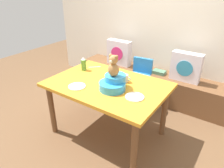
% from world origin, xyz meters
% --- Properties ---
extents(ground_plane, '(8.00, 8.00, 0.00)m').
position_xyz_m(ground_plane, '(0.00, 0.00, 0.00)').
color(ground_plane, brown).
extents(back_wall, '(4.40, 0.10, 2.60)m').
position_xyz_m(back_wall, '(0.00, 1.50, 1.30)').
color(back_wall, silver).
rests_on(back_wall, ground_plane).
extents(window_bench, '(2.60, 0.44, 0.46)m').
position_xyz_m(window_bench, '(0.00, 1.23, 0.23)').
color(window_bench, brown).
rests_on(window_bench, ground_plane).
extents(pillow_floral_left, '(0.44, 0.15, 0.44)m').
position_xyz_m(pillow_floral_left, '(-0.61, 1.21, 0.68)').
color(pillow_floral_left, silver).
rests_on(pillow_floral_left, window_bench).
extents(pillow_floral_right, '(0.44, 0.15, 0.44)m').
position_xyz_m(pillow_floral_right, '(0.58, 1.21, 0.68)').
color(pillow_floral_right, silver).
rests_on(pillow_floral_right, window_bench).
extents(book_stack, '(0.20, 0.14, 0.06)m').
position_xyz_m(book_stack, '(0.17, 1.23, 0.49)').
color(book_stack, '#4D765B').
rests_on(book_stack, window_bench).
extents(dining_table, '(1.40, 0.96, 0.74)m').
position_xyz_m(dining_table, '(0.00, 0.00, 0.64)').
color(dining_table, orange).
rests_on(dining_table, ground_plane).
extents(highchair, '(0.35, 0.48, 0.79)m').
position_xyz_m(highchair, '(0.03, 0.79, 0.52)').
color(highchair, '#2672B2').
rests_on(highchair, ground_plane).
extents(infant_seat_teal, '(0.30, 0.33, 0.16)m').
position_xyz_m(infant_seat_teal, '(0.14, -0.07, 0.81)').
color(infant_seat_teal, '#2E90C9').
rests_on(infant_seat_teal, dining_table).
extents(teddy_bear, '(0.13, 0.12, 0.25)m').
position_xyz_m(teddy_bear, '(0.14, -0.07, 1.02)').
color(teddy_bear, '#A37441').
rests_on(teddy_bear, infant_seat_teal).
extents(ketchup_bottle, '(0.07, 0.07, 0.18)m').
position_xyz_m(ketchup_bottle, '(-0.50, 0.15, 0.83)').
color(ketchup_bottle, '#4C8C33').
rests_on(ketchup_bottle, dining_table).
extents(coffee_mug, '(0.12, 0.08, 0.09)m').
position_xyz_m(coffee_mug, '(0.15, 0.16, 0.79)').
color(coffee_mug, silver).
rests_on(coffee_mug, dining_table).
extents(dinner_plate_near, '(0.20, 0.20, 0.01)m').
position_xyz_m(dinner_plate_near, '(0.43, -0.10, 0.75)').
color(dinner_plate_near, white).
rests_on(dinner_plate_near, dining_table).
extents(dinner_plate_far, '(0.20, 0.20, 0.01)m').
position_xyz_m(dinner_plate_far, '(-0.24, -0.27, 0.75)').
color(dinner_plate_far, white).
rests_on(dinner_plate_far, dining_table).
extents(cell_phone, '(0.15, 0.09, 0.01)m').
position_xyz_m(cell_phone, '(-0.10, 0.23, 0.74)').
color(cell_phone, black).
rests_on(cell_phone, dining_table).
extents(table_fork, '(0.13, 0.13, 0.01)m').
position_xyz_m(table_fork, '(-0.45, 0.31, 0.74)').
color(table_fork, silver).
rests_on(table_fork, dining_table).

